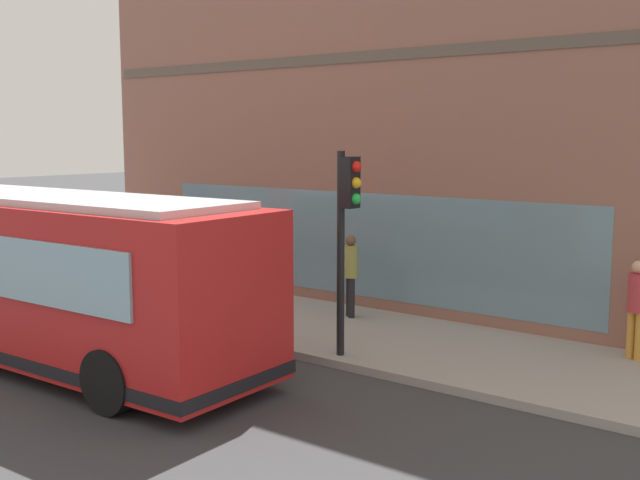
# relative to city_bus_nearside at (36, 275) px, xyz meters

# --- Properties ---
(ground) EXTENTS (120.00, 120.00, 0.00)m
(ground) POSITION_rel_city_bus_nearside_xyz_m (0.21, -2.47, -1.55)
(ground) COLOR #38383A
(sidewalk_curb) EXTENTS (3.88, 40.00, 0.15)m
(sidewalk_curb) POSITION_rel_city_bus_nearside_xyz_m (4.75, -2.47, -1.48)
(sidewalk_curb) COLOR #9E9991
(sidewalk_curb) RESTS_ON ground
(building_corner) EXTENTS (6.80, 16.63, 10.62)m
(building_corner) POSITION_rel_city_bus_nearside_xyz_m (10.07, -2.47, 3.74)
(building_corner) COLOR #8C5B4C
(building_corner) RESTS_ON ground
(city_bus_nearside) EXTENTS (2.87, 10.12, 3.07)m
(city_bus_nearside) POSITION_rel_city_bus_nearside_xyz_m (0.00, 0.00, 0.00)
(city_bus_nearside) COLOR red
(city_bus_nearside) RESTS_ON ground
(traffic_light_near_corner) EXTENTS (0.32, 0.49, 3.69)m
(traffic_light_near_corner) POSITION_rel_city_bus_nearside_xyz_m (3.16, -4.74, 1.17)
(traffic_light_near_corner) COLOR black
(traffic_light_near_corner) RESTS_ON sidewalk_curb
(pedestrian_near_building_entrance) EXTENTS (0.32, 0.32, 1.83)m
(pedestrian_near_building_entrance) POSITION_rel_city_bus_nearside_xyz_m (3.89, 1.05, -0.34)
(pedestrian_near_building_entrance) COLOR #8C3F8C
(pedestrian_near_building_entrance) RESTS_ON sidewalk_curb
(pedestrian_by_light_pole) EXTENTS (0.32, 0.32, 1.82)m
(pedestrian_by_light_pole) POSITION_rel_city_bus_nearside_xyz_m (5.69, -3.04, -0.35)
(pedestrian_by_light_pole) COLOR black
(pedestrian_by_light_pole) RESTS_ON sidewalk_curb
(pedestrian_walking_along_curb) EXTENTS (0.32, 0.32, 1.78)m
(pedestrian_walking_along_curb) POSITION_rel_city_bus_nearside_xyz_m (6.12, -8.93, -0.37)
(pedestrian_walking_along_curb) COLOR gold
(pedestrian_walking_along_curb) RESTS_ON sidewalk_curb
(newspaper_vending_box) EXTENTS (0.44, 0.43, 0.90)m
(newspaper_vending_box) POSITION_rel_city_bus_nearside_xyz_m (5.86, 1.53, -0.95)
(newspaper_vending_box) COLOR #263F99
(newspaper_vending_box) RESTS_ON sidewalk_curb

